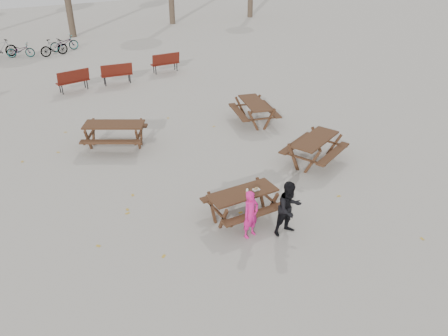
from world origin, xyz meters
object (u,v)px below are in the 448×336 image
soda_bottle (247,192)px  adult (289,208)px  picnic_table_far (254,112)px  food_tray (256,190)px  main_picnic_table (243,198)px  child (251,214)px  picnic_table_east (314,150)px  picnic_table_north (115,135)px

soda_bottle → adult: 1.16m
picnic_table_far → food_tray: bearing=161.1°
main_picnic_table → soda_bottle: soda_bottle is taller
main_picnic_table → child: 0.82m
food_tray → picnic_table_east: (3.32, 1.63, -0.37)m
main_picnic_table → food_tray: bearing=-14.8°
picnic_table_east → picnic_table_far: (0.11, 3.76, -0.00)m
child → picnic_table_east: (3.91, 2.31, -0.22)m
picnic_table_north → picnic_table_far: size_ratio=1.05×
main_picnic_table → child: bearing=-107.8°
picnic_table_east → picnic_table_north: picnic_table_north is taller
food_tray → picnic_table_north: picnic_table_north is taller
food_tray → child: bearing=-130.7°
child → soda_bottle: bearing=52.5°
main_picnic_table → picnic_table_north: bearing=105.9°
main_picnic_table → picnic_table_east: (3.66, 1.54, -0.17)m
child → adult: adult is taller
picnic_table_north → picnic_table_far: picnic_table_north is taller
main_picnic_table → picnic_table_east: bearing=22.8°
main_picnic_table → food_tray: size_ratio=10.00×
main_picnic_table → food_tray: food_tray is taller
soda_bottle → picnic_table_far: bearing=55.6°
main_picnic_table → adult: adult is taller
main_picnic_table → soda_bottle: size_ratio=10.59×
food_tray → picnic_table_east: picnic_table_east is taller
child → picnic_table_east: bearing=17.3°
adult → picnic_table_east: adult is taller
soda_bottle → picnic_table_east: (3.63, 1.68, -0.43)m
child → picnic_table_east: child is taller
main_picnic_table → adult: 1.30m
picnic_table_north → main_picnic_table: bearing=-44.9°
food_tray → child: (-0.59, -0.68, -0.16)m
soda_bottle → picnic_table_east: size_ratio=0.09×
child → adult: 0.95m
main_picnic_table → picnic_table_far: 6.50m
child → picnic_table_far: bearing=43.2°
child → picnic_table_north: child is taller
main_picnic_table → food_tray: 0.41m
main_picnic_table → soda_bottle: 0.30m
food_tray → picnic_table_far: bearing=57.6°
picnic_table_east → picnic_table_far: bearing=64.5°
soda_bottle → adult: bearing=-58.6°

